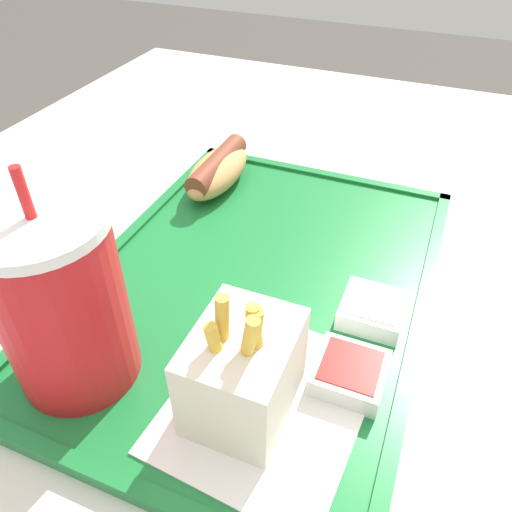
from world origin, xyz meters
The scene contains 8 objects.
dining_table centered at (0.00, 0.00, 0.39)m, with size 1.26×0.91×0.77m.
food_tray centered at (0.01, -0.03, 0.78)m, with size 0.45×0.32×0.01m.
paper_napkin centered at (-0.12, -0.10, 0.78)m, with size 0.17×0.15×0.00m.
soda_cup centered at (-0.14, 0.05, 0.86)m, with size 0.09×0.09×0.18m.
hot_dog_far centered at (0.15, 0.07, 0.81)m, with size 0.13×0.06×0.04m.
fries_carton centered at (-0.13, -0.08, 0.82)m, with size 0.08×0.07×0.11m.
sauce_cup_mayo centered at (0.00, -0.15, 0.79)m, with size 0.05×0.05×0.02m.
sauce_cup_ketchup centered at (-0.07, -0.15, 0.79)m, with size 0.05×0.05×0.02m.
Camera 1 is at (-0.32, -0.17, 1.11)m, focal length 35.00 mm.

